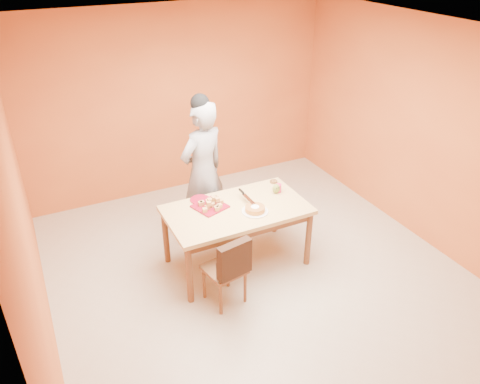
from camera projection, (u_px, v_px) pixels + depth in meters
name	position (u px, v px, depth m)	size (l,w,h in m)	color
floor	(260.00, 276.00, 5.42)	(5.00, 5.00, 0.00)	#BAB59F
ceiling	(266.00, 35.00, 4.10)	(5.00, 5.00, 0.00)	white
wall_back	(179.00, 102.00, 6.71)	(4.50, 4.50, 0.00)	#CF6A2F
wall_left	(25.00, 226.00, 3.89)	(5.00, 5.00, 0.00)	#CF6A2F
wall_right	(426.00, 135.00, 5.62)	(5.00, 5.00, 0.00)	#CF6A2F
dining_table	(237.00, 215.00, 5.32)	(1.60, 0.90, 0.76)	tan
dining_chair	(225.00, 268.00, 4.85)	(0.46, 0.51, 0.85)	brown
pastry_pile	(210.00, 202.00, 5.26)	(0.29, 0.29, 0.10)	tan
person	(203.00, 172.00, 5.75)	(0.66, 0.43, 1.81)	gray
pastry_platter	(210.00, 206.00, 5.29)	(0.33, 0.33, 0.02)	maroon
red_dinner_plate	(200.00, 200.00, 5.43)	(0.23, 0.23, 0.01)	maroon
white_cake_plate	(255.00, 211.00, 5.20)	(0.30, 0.30, 0.01)	white
sponge_cake	(255.00, 209.00, 5.19)	(0.22, 0.22, 0.05)	#F1A63E
cake_server	(248.00, 199.00, 5.32)	(0.05, 0.26, 0.01)	white
egg_ornament	(276.00, 189.00, 5.55)	(0.10, 0.08, 0.12)	olive
magenta_glass	(278.00, 188.00, 5.58)	(0.07, 0.07, 0.10)	#D51F54
checker_tin	(274.00, 182.00, 5.80)	(0.09, 0.09, 0.03)	#38210F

